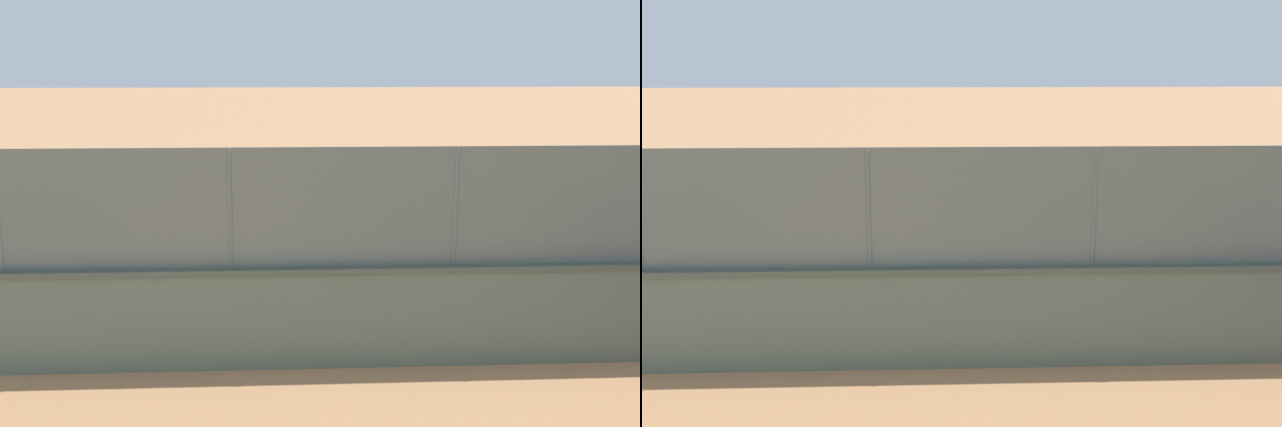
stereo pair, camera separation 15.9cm
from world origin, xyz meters
TOP-DOWN VIEW (x-y plane):
  - ground_plane at (0.00, 0.00)m, footprint 260.00×260.00m
  - perimeter_wall at (-0.47, 11.35)m, footprint 32.41×1.26m
  - fence_panel_on_wall at (-0.47, 11.35)m, footprint 31.83×0.93m
  - player_near_wall_returning at (0.96, 2.47)m, footprint 1.10×0.84m
  - player_baseline_waiting at (0.17, 6.88)m, footprint 1.05×0.72m
  - player_foreground_swinging at (4.20, 1.97)m, footprint 1.07×0.88m
  - sports_ball at (-0.39, 4.50)m, footprint 0.22×0.22m

SIDE VIEW (x-z plane):
  - ground_plane at x=0.00m, z-range 0.00..0.00m
  - perimeter_wall at x=-0.47m, z-range 0.01..1.50m
  - player_near_wall_returning at x=0.96m, z-range 0.14..1.75m
  - player_baseline_waiting at x=0.17m, z-range 0.14..1.75m
  - player_foreground_swinging at x=4.20m, z-range 0.16..1.87m
  - sports_ball at x=-0.39m, z-range 1.20..1.42m
  - fence_panel_on_wall at x=-0.47m, z-range 1.50..3.20m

